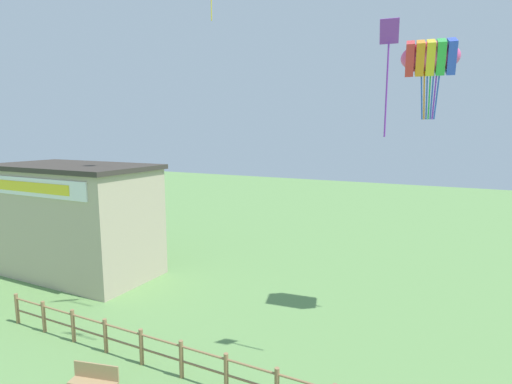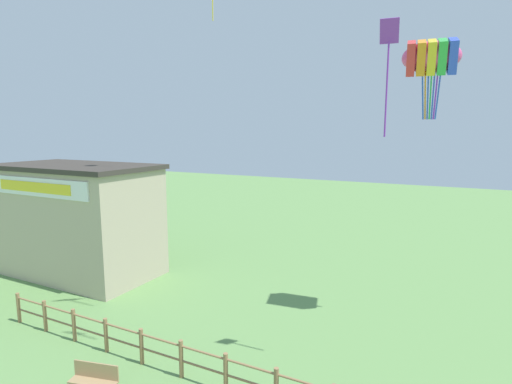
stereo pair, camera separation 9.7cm
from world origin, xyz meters
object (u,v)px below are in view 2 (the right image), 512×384
park_bench_near_fence (94,380)px  kite_purple_streamer (388,59)px  seaside_building (77,219)px  kite_rainbow_parafoil (431,57)px

park_bench_near_fence → kite_purple_streamer: kite_purple_streamer is taller
seaside_building → kite_purple_streamer: 17.85m
seaside_building → kite_rainbow_parafoil: size_ratio=2.99×
park_bench_near_fence → kite_rainbow_parafoil: kite_rainbow_parafoil is taller
seaside_building → park_bench_near_fence: seaside_building is taller
park_bench_near_fence → seaside_building: bearing=142.3°
kite_rainbow_parafoil → kite_purple_streamer: bearing=-100.3°
park_bench_near_fence → kite_purple_streamer: (7.15, 4.68, 9.24)m
park_bench_near_fence → kite_rainbow_parafoil: 15.70m
seaside_building → kite_purple_streamer: bearing=-8.5°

